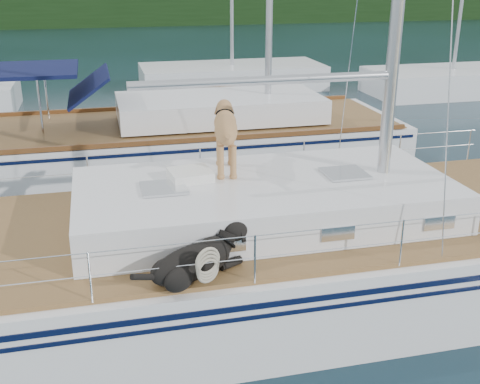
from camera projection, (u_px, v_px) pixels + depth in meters
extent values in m
plane|color=black|center=(210.00, 301.00, 8.82)|extent=(120.00, 120.00, 0.00)
cube|color=#595147|center=(106.00, 17.00, 50.64)|extent=(92.00, 1.00, 1.20)
cube|color=white|center=(210.00, 271.00, 8.64)|extent=(12.00, 3.80, 1.40)
cube|color=olive|center=(209.00, 225.00, 8.38)|extent=(11.52, 3.50, 0.06)
cube|color=white|center=(264.00, 199.00, 8.45)|extent=(5.20, 2.50, 0.55)
cylinder|color=silver|center=(266.00, 80.00, 7.86)|extent=(3.60, 0.12, 0.12)
cylinder|color=silver|center=(238.00, 238.00, 6.59)|extent=(10.56, 0.01, 0.01)
cylinder|color=silver|center=(188.00, 149.00, 9.77)|extent=(10.56, 0.01, 0.01)
cube|color=blue|center=(162.00, 189.00, 9.55)|extent=(0.88, 0.82, 0.06)
cube|color=white|center=(190.00, 175.00, 8.37)|extent=(0.63, 0.54, 0.14)
torus|color=#BAAE93|center=(208.00, 261.00, 6.50)|extent=(0.42, 0.28, 0.41)
cube|color=white|center=(171.00, 151.00, 14.46)|extent=(11.00, 3.50, 1.30)
cube|color=olive|center=(170.00, 125.00, 14.23)|extent=(10.56, 3.29, 0.06)
cube|color=white|center=(220.00, 107.00, 14.37)|extent=(4.80, 2.30, 0.55)
cube|color=#0F173F|center=(21.00, 70.00, 13.03)|extent=(2.40, 2.30, 0.08)
cube|color=white|center=(232.00, 78.00, 24.12)|extent=(7.20, 3.00, 1.10)
cube|color=white|center=(452.00, 83.00, 23.15)|extent=(6.40, 3.00, 1.10)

